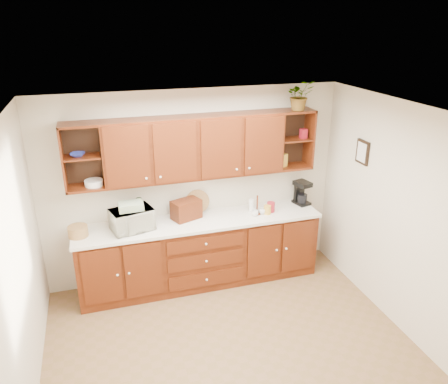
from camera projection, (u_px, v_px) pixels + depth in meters
floor at (233, 351)px, 4.80m from camera, size 4.00×4.00×0.00m
ceiling at (235, 117)px, 3.83m from camera, size 4.00×4.00×0.00m
back_wall at (194, 186)px, 5.87m from camera, size 4.00×0.00×4.00m
left_wall at (15, 280)px, 3.77m from camera, size 0.00×3.50×3.50m
right_wall at (405, 222)px, 4.85m from camera, size 0.00×3.50×3.50m
base_cabinets at (200, 252)px, 5.92m from camera, size 3.20×0.60×0.90m
countertop at (200, 221)px, 5.73m from camera, size 3.24×0.64×0.04m
upper_cabinets at (196, 147)px, 5.51m from camera, size 3.20×0.33×0.80m
undercabinet_light at (197, 180)px, 5.61m from camera, size 0.40×0.05×0.02m
framed_picture at (363, 152)px, 5.44m from camera, size 0.03×0.24×0.30m
wicker_basket at (78, 231)px, 5.28m from camera, size 0.29×0.29×0.13m
microwave at (132, 220)px, 5.42m from camera, size 0.57×0.46×0.28m
towel_stack at (131, 206)px, 5.35m from camera, size 0.30×0.22×0.09m
wine_bottle at (140, 210)px, 5.63m from camera, size 0.09×0.09×0.33m
woven_tray at (198, 212)px, 5.95m from camera, size 0.33×0.11×0.32m
bread_box at (186, 209)px, 5.73m from camera, size 0.43×0.35×0.26m
mug_tree at (257, 211)px, 5.89m from camera, size 0.24×0.24×0.27m
canister_red at (271, 207)px, 5.95m from camera, size 0.14×0.14×0.14m
canister_white at (252, 205)px, 5.96m from camera, size 0.10×0.10×0.18m
canister_yellow at (267, 210)px, 5.89m from camera, size 0.10×0.10×0.12m
coffee_maker at (301, 193)px, 6.19m from camera, size 0.23×0.27×0.34m
bowl_stack at (78, 155)px, 5.10m from camera, size 0.20×0.20×0.04m
plate_stack at (94, 183)px, 5.27m from camera, size 0.24×0.24×0.07m
pantry_box_yellow at (283, 160)px, 5.93m from camera, size 0.12×0.11×0.18m
pantry_box_red at (303, 134)px, 5.85m from camera, size 0.10×0.09×0.13m
potted_plant at (300, 95)px, 5.61m from camera, size 0.37×0.32×0.38m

